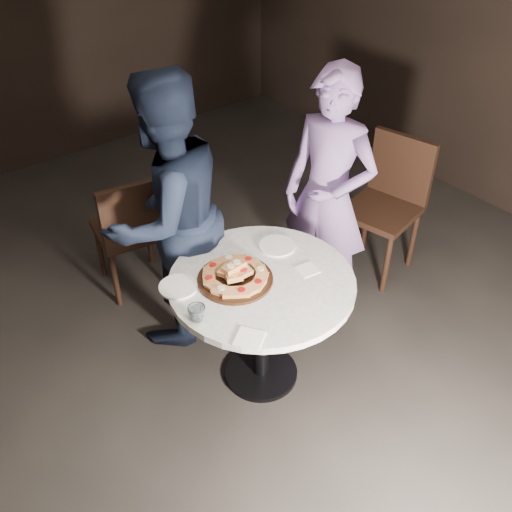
# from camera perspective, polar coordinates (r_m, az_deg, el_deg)

# --- Properties ---
(floor) EXTENTS (7.00, 7.00, 0.00)m
(floor) POSITION_cam_1_polar(r_m,az_deg,el_deg) (3.61, -1.47, -12.25)
(floor) COLOR black
(floor) RESTS_ON ground
(table) EXTENTS (1.14, 1.14, 0.77)m
(table) POSITION_cam_1_polar(r_m,az_deg,el_deg) (3.19, 0.56, -4.32)
(table) COLOR black
(table) RESTS_ON ground
(serving_board) EXTENTS (0.44, 0.44, 0.02)m
(serving_board) POSITION_cam_1_polar(r_m,az_deg,el_deg) (3.09, -2.09, -2.32)
(serving_board) COLOR black
(serving_board) RESTS_ON table
(focaccia_pile) EXTENTS (0.37, 0.37, 0.10)m
(focaccia_pile) POSITION_cam_1_polar(r_m,az_deg,el_deg) (3.07, -2.12, -1.80)
(focaccia_pile) COLOR #B47845
(focaccia_pile) RESTS_ON serving_board
(plate_left) EXTENTS (0.23, 0.23, 0.01)m
(plate_left) POSITION_cam_1_polar(r_m,az_deg,el_deg) (3.07, -7.79, -3.06)
(plate_left) COLOR white
(plate_left) RESTS_ON table
(plate_right) EXTENTS (0.24, 0.24, 0.01)m
(plate_right) POSITION_cam_1_polar(r_m,az_deg,el_deg) (3.33, 2.12, 1.03)
(plate_right) COLOR white
(plate_right) RESTS_ON table
(water_glass) EXTENTS (0.11, 0.11, 0.08)m
(water_glass) POSITION_cam_1_polar(r_m,az_deg,el_deg) (2.85, -5.93, -5.74)
(water_glass) COLOR silver
(water_glass) RESTS_ON table
(napkin_near) EXTENTS (0.18, 0.18, 0.01)m
(napkin_near) POSITION_cam_1_polar(r_m,az_deg,el_deg) (2.77, -0.67, -8.24)
(napkin_near) COLOR white
(napkin_near) RESTS_ON table
(napkin_far) EXTENTS (0.12, 0.12, 0.01)m
(napkin_far) POSITION_cam_1_polar(r_m,az_deg,el_deg) (3.17, 5.16, -1.37)
(napkin_far) COLOR white
(napkin_far) RESTS_ON table
(chair_far) EXTENTS (0.52, 0.53, 0.94)m
(chair_far) POSITION_cam_1_polar(r_m,az_deg,el_deg) (3.98, -12.35, 2.72)
(chair_far) COLOR black
(chair_far) RESTS_ON ground
(chair_right) EXTENTS (0.58, 0.57, 1.02)m
(chair_right) POSITION_cam_1_polar(r_m,az_deg,el_deg) (4.26, 13.17, 5.83)
(chair_right) COLOR black
(chair_right) RESTS_ON ground
(diner_navy) EXTENTS (0.96, 0.80, 1.77)m
(diner_navy) POSITION_cam_1_polar(r_m,az_deg,el_deg) (3.42, -8.86, 3.90)
(diner_navy) COLOR black
(diner_navy) RESTS_ON ground
(diner_teal) EXTENTS (0.57, 0.71, 1.69)m
(diner_teal) POSITION_cam_1_polar(r_m,az_deg,el_deg) (3.68, 7.23, 5.85)
(diner_teal) COLOR #7F66A5
(diner_teal) RESTS_ON ground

